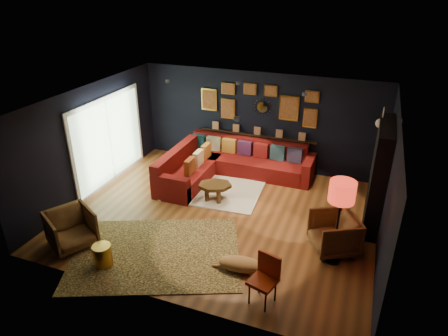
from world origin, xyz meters
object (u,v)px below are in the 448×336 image
(sectional, at_px, (224,165))
(orange_chair, at_px, (266,275))
(dog, at_px, (241,262))
(gold_stool, at_px, (103,256))
(coffee_table, at_px, (215,187))
(pouf, at_px, (181,184))
(floor_lamp, at_px, (342,195))
(armchair_right, at_px, (334,232))
(armchair_left, at_px, (71,227))

(sectional, distance_m, orange_chair, 4.52)
(dog, bearing_deg, gold_stool, -169.45)
(coffee_table, relative_size, gold_stool, 2.28)
(sectional, height_order, pouf, sectional)
(floor_lamp, bearing_deg, armchair_right, 98.38)
(coffee_table, height_order, armchair_left, armchair_left)
(dog, bearing_deg, armchair_right, 33.27)
(armchair_right, bearing_deg, pouf, -133.81)
(pouf, bearing_deg, armchair_right, -15.65)
(sectional, xyz_separation_m, dog, (1.61, -3.42, -0.13))
(floor_lamp, bearing_deg, gold_stool, -157.62)
(dog, bearing_deg, armchair_left, -179.01)
(coffee_table, height_order, floor_lamp, floor_lamp)
(armchair_right, relative_size, dog, 0.74)
(armchair_right, bearing_deg, orange_chair, -54.71)
(sectional, bearing_deg, orange_chair, -60.95)
(gold_stool, bearing_deg, pouf, 88.05)
(sectional, height_order, gold_stool, sectional)
(armchair_left, relative_size, dog, 0.73)
(coffee_table, xyz_separation_m, armchair_right, (2.82, -0.95, 0.07))
(floor_lamp, bearing_deg, pouf, 159.91)
(armchair_left, bearing_deg, pouf, 9.37)
(coffee_table, xyz_separation_m, gold_stool, (-1.03, -2.90, -0.14))
(sectional, height_order, armchair_right, sectional)
(sectional, bearing_deg, armchair_left, -113.86)
(floor_lamp, height_order, dog, floor_lamp)
(sectional, xyz_separation_m, coffee_table, (0.24, -1.26, 0.03))
(armchair_left, xyz_separation_m, floor_lamp, (4.82, 1.31, 0.99))
(pouf, distance_m, orange_chair, 4.02)
(gold_stool, bearing_deg, orange_chair, 3.96)
(gold_stool, bearing_deg, armchair_left, 161.93)
(sectional, relative_size, coffee_table, 3.53)
(sectional, bearing_deg, pouf, -120.54)
(armchair_right, xyz_separation_m, floor_lamp, (0.05, -0.34, 0.99))
(sectional, height_order, coffee_table, sectional)
(floor_lamp, relative_size, dog, 1.48)
(coffee_table, distance_m, armchair_left, 3.25)
(coffee_table, bearing_deg, armchair_right, -18.63)
(orange_chair, bearing_deg, armchair_left, -165.10)
(sectional, bearing_deg, gold_stool, -100.73)
(coffee_table, height_order, dog, coffee_table)
(armchair_left, bearing_deg, orange_chair, -61.26)
(pouf, relative_size, armchair_left, 0.69)
(gold_stool, height_order, dog, gold_stool)
(dog, bearing_deg, orange_chair, -49.01)
(sectional, distance_m, dog, 3.78)
(sectional, xyz_separation_m, gold_stool, (-0.79, -4.16, -0.11))
(armchair_left, bearing_deg, coffee_table, -6.76)
(armchair_right, relative_size, floor_lamp, 0.50)
(coffee_table, bearing_deg, sectional, 100.84)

